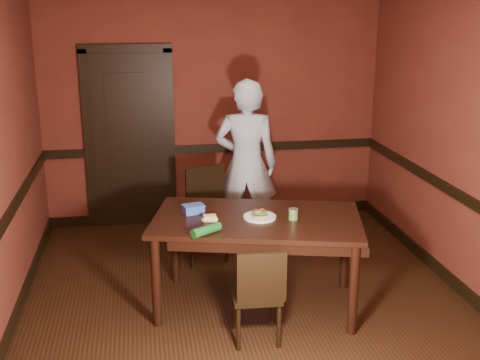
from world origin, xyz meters
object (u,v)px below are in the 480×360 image
object	(u,v)px
chair_far	(201,216)
food_tub	(193,209)
person	(246,164)
cheese_saucer	(210,218)
sauce_jar	(293,214)
chair_near	(256,292)
sandwich_plate	(260,216)
dining_table	(256,262)

from	to	relation	value
chair_far	food_tub	size ratio (longest dim) A/B	4.62
food_tub	chair_far	bearing A→B (deg)	65.64
person	food_tub	world-z (taller)	person
person	cheese_saucer	world-z (taller)	person
person	sauce_jar	distance (m)	1.52
sauce_jar	chair_near	bearing A→B (deg)	-132.17
chair_far	sauce_jar	size ratio (longest dim) A/B	9.86
chair_far	cheese_saucer	distance (m)	1.14
chair_near	food_tub	size ratio (longest dim) A/B	3.92
chair_far	food_tub	xyz separation A→B (m)	(-0.15, -0.88, 0.39)
chair_far	person	bearing A→B (deg)	12.20
sauce_jar	cheese_saucer	xyz separation A→B (m)	(-0.70, 0.10, -0.03)
person	food_tub	bearing A→B (deg)	72.76
sandwich_plate	food_tub	xyz separation A→B (m)	(-0.55, 0.22, 0.02)
sandwich_plate	cheese_saucer	bearing A→B (deg)	177.79
chair_far	chair_near	bearing A→B (deg)	-100.31
person	sauce_jar	xyz separation A→B (m)	(0.14, -1.51, -0.04)
dining_table	food_tub	bearing A→B (deg)	173.37
chair_far	cheese_saucer	xyz separation A→B (m)	(-0.03, -1.08, 0.37)
sauce_jar	food_tub	distance (m)	0.87
sandwich_plate	sauce_jar	bearing A→B (deg)	-17.19
dining_table	person	distance (m)	1.51
dining_table	sauce_jar	world-z (taller)	sauce_jar
sauce_jar	cheese_saucer	bearing A→B (deg)	171.81
sauce_jar	chair_far	bearing A→B (deg)	119.37
dining_table	cheese_saucer	distance (m)	0.59
cheese_saucer	chair_near	bearing A→B (deg)	-61.66
sauce_jar	person	bearing A→B (deg)	95.16
chair_far	dining_table	bearing A→B (deg)	-90.49
sauce_jar	food_tub	world-z (taller)	sauce_jar
chair_far	person	distance (m)	0.77
chair_near	sauce_jar	distance (m)	0.77
sandwich_plate	food_tub	size ratio (longest dim) A/B	1.35
chair_near	person	world-z (taller)	person
person	chair_near	bearing A→B (deg)	94.47
chair_near	sandwich_plate	distance (m)	0.71
dining_table	food_tub	size ratio (longest dim) A/B	8.56
chair_near	food_tub	world-z (taller)	food_tub
person	sauce_jar	world-z (taller)	person
cheese_saucer	chair_far	bearing A→B (deg)	88.15
dining_table	person	bearing A→B (deg)	97.93
person	dining_table	bearing A→B (deg)	95.88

